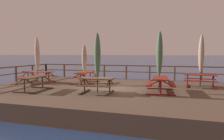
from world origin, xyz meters
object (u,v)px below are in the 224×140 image
(picnic_table_mid_right, at_px, (85,75))
(patio_umbrella_short_front, at_px, (84,59))
(picnic_table_front_left, at_px, (160,81))
(picnic_table_front_right, at_px, (34,80))
(patio_umbrella_tall_mid_right, at_px, (37,54))
(picnic_table_back_left, at_px, (200,78))
(patio_umbrella_tall_mid_left, at_px, (159,53))
(picnic_table_mid_left, at_px, (38,74))
(patio_umbrella_short_back, at_px, (97,55))
(patio_umbrella_short_mid, at_px, (201,54))
(picnic_table_back_right, at_px, (97,82))

(picnic_table_mid_right, height_order, patio_umbrella_short_front, patio_umbrella_short_front)
(picnic_table_front_left, xyz_separation_m, patio_umbrella_short_front, (-5.07, 1.77, 1.07))
(picnic_table_front_right, height_order, patio_umbrella_tall_mid_right, patio_umbrella_tall_mid_right)
(picnic_table_mid_right, distance_m, patio_umbrella_short_front, 1.07)
(picnic_table_back_left, height_order, patio_umbrella_tall_mid_left, patio_umbrella_tall_mid_left)
(picnic_table_back_left, distance_m, picnic_table_front_right, 9.45)
(picnic_table_mid_left, xyz_separation_m, patio_umbrella_short_back, (5.27, -2.37, 1.35))
(picnic_table_back_left, height_order, picnic_table_mid_left, same)
(picnic_table_mid_right, relative_size, picnic_table_front_left, 0.95)
(patio_umbrella_short_front, height_order, patio_umbrella_tall_mid_right, patio_umbrella_tall_mid_right)
(patio_umbrella_short_mid, relative_size, patio_umbrella_tall_mid_right, 1.00)
(picnic_table_back_left, bearing_deg, picnic_table_back_right, -145.87)
(picnic_table_mid_right, xyz_separation_m, patio_umbrella_tall_mid_left, (4.94, -1.81, 1.43))
(patio_umbrella_short_front, bearing_deg, picnic_table_back_right, -55.63)
(picnic_table_back_right, height_order, picnic_table_front_right, same)
(picnic_table_mid_left, distance_m, patio_umbrella_short_front, 3.43)
(picnic_table_mid_left, height_order, patio_umbrella_short_back, patio_umbrella_short_back)
(patio_umbrella_short_mid, xyz_separation_m, patio_umbrella_tall_mid_right, (-10.43, -1.20, -0.00))
(picnic_table_back_right, xyz_separation_m, patio_umbrella_tall_mid_right, (-5.24, 2.38, 1.42))
(patio_umbrella_short_front, distance_m, patio_umbrella_short_mid, 7.25)
(picnic_table_front_left, xyz_separation_m, patio_umbrella_tall_mid_right, (-8.28, 1.18, 1.41))
(patio_umbrella_tall_mid_left, xyz_separation_m, patio_umbrella_short_mid, (2.23, 2.38, -0.02))
(patio_umbrella_tall_mid_left, height_order, patio_umbrella_short_mid, patio_umbrella_tall_mid_left)
(picnic_table_front_right, bearing_deg, patio_umbrella_tall_mid_left, 13.43)
(patio_umbrella_short_front, bearing_deg, patio_umbrella_short_mid, 4.80)
(picnic_table_front_left, xyz_separation_m, picnic_table_mid_left, (-8.29, 1.21, 0.00))
(picnic_table_back_left, relative_size, picnic_table_mid_left, 0.82)
(picnic_table_back_left, bearing_deg, picnic_table_front_right, -156.04)
(picnic_table_back_right, height_order, picnic_table_front_left, same)
(picnic_table_back_left, distance_m, patio_umbrella_short_mid, 1.42)
(picnic_table_mid_right, relative_size, picnic_table_front_right, 1.05)
(picnic_table_back_right, relative_size, patio_umbrella_short_front, 0.68)
(patio_umbrella_short_front, xyz_separation_m, patio_umbrella_short_back, (2.05, -2.92, 0.28))
(picnic_table_mid_right, distance_m, picnic_table_back_left, 7.16)
(patio_umbrella_tall_mid_right, bearing_deg, patio_umbrella_tall_mid_left, -8.18)
(patio_umbrella_tall_mid_left, bearing_deg, patio_umbrella_short_mid, 46.88)
(picnic_table_mid_left, xyz_separation_m, patio_umbrella_short_front, (3.21, 0.56, 1.07))
(patio_umbrella_short_front, relative_size, patio_umbrella_tall_mid_right, 0.83)
(patio_umbrella_short_front, bearing_deg, patio_umbrella_tall_mid_left, -19.52)
(patio_umbrella_short_back, distance_m, patio_umbrella_tall_mid_left, 3.16)
(patio_umbrella_short_front, distance_m, patio_umbrella_short_back, 3.58)
(patio_umbrella_short_back, bearing_deg, picnic_table_back_left, 33.88)
(picnic_table_back_left, bearing_deg, patio_umbrella_short_front, -175.78)
(picnic_table_front_left, distance_m, picnic_table_front_right, 6.69)
(picnic_table_mid_left, bearing_deg, patio_umbrella_short_mid, 6.35)
(picnic_table_mid_right, xyz_separation_m, picnic_table_mid_left, (-3.27, -0.60, 0.00))
(picnic_table_mid_left, height_order, picnic_table_front_right, same)
(picnic_table_mid_right, distance_m, patio_umbrella_short_back, 3.82)
(picnic_table_mid_right, height_order, picnic_table_front_right, same)
(patio_umbrella_short_back, bearing_deg, patio_umbrella_short_mid, 34.33)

